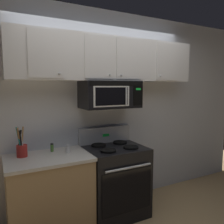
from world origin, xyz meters
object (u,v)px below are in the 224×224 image
object	(u,v)px
over_range_microwave	(110,94)
spice_jar	(52,147)
utensil_crock_red	(22,148)
salt_shaker	(68,149)
stove_range	(114,179)

from	to	relation	value
over_range_microwave	spice_jar	distance (m)	0.98
utensil_crock_red	salt_shaker	bearing A→B (deg)	-8.85
utensil_crock_red	salt_shaker	xyz separation A→B (m)	(0.50, -0.08, -0.05)
over_range_microwave	salt_shaker	world-z (taller)	over_range_microwave
stove_range	utensil_crock_red	xyz separation A→B (m)	(-1.10, 0.12, 0.53)
stove_range	spice_jar	size ratio (longest dim) A/B	11.03
utensil_crock_red	stove_range	bearing A→B (deg)	-6.42
over_range_microwave	utensil_crock_red	world-z (taller)	over_range_microwave
stove_range	utensil_crock_red	bearing A→B (deg)	173.58
over_range_microwave	utensil_crock_red	bearing A→B (deg)	179.60
spice_jar	stove_range	bearing A→B (deg)	-12.84
over_range_microwave	stove_range	bearing A→B (deg)	-89.86
utensil_crock_red	spice_jar	xyz separation A→B (m)	(0.35, 0.05, -0.05)
utensil_crock_red	salt_shaker	distance (m)	0.51
over_range_microwave	utensil_crock_red	size ratio (longest dim) A/B	2.22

